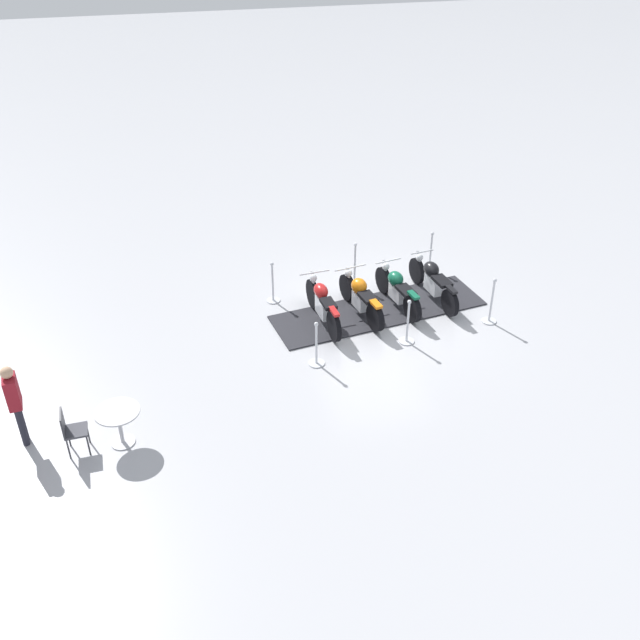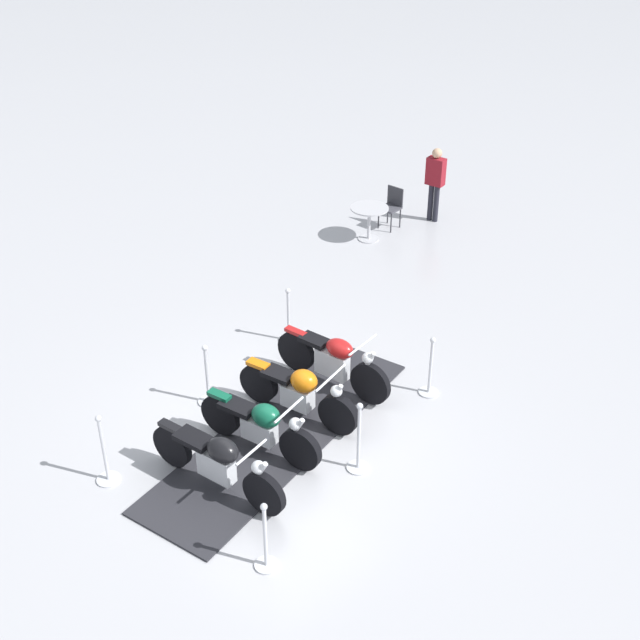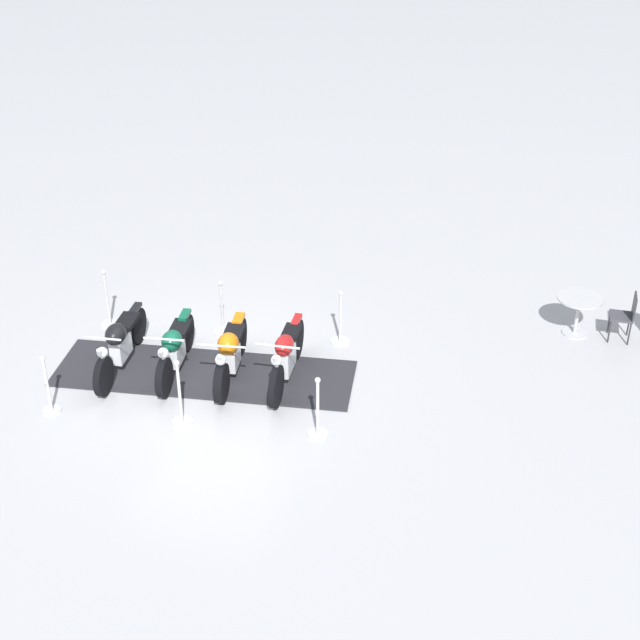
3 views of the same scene
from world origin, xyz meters
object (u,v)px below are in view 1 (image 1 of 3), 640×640
at_px(motorcycle_black, 433,280).
at_px(stanchion_right_front, 430,256).
at_px(stanchion_left_rear, 316,352).
at_px(bystander_person, 14,399).
at_px(stanchion_left_mid, 407,329).
at_px(stanchion_right_mid, 355,271).
at_px(stanchion_right_rear, 273,289).
at_px(motorcycle_maroon, 322,303).
at_px(cafe_chair_near_table, 71,429).
at_px(motorcycle_copper, 361,297).
at_px(cafe_table, 118,419).
at_px(stanchion_left_front, 491,308).
at_px(motorcycle_forest, 397,289).

relative_size(motorcycle_black, stanchion_right_front, 2.19).
distance_m(stanchion_left_rear, bystander_person, 5.88).
xyz_separation_m(stanchion_left_mid, bystander_person, (7.84, 1.47, 0.69)).
xyz_separation_m(stanchion_right_mid, stanchion_right_rear, (2.12, 0.34, -0.04)).
relative_size(motorcycle_maroon, stanchion_right_rear, 2.06).
xyz_separation_m(stanchion_left_rear, stanchion_left_mid, (-2.12, -0.34, 0.02)).
bearing_deg(motorcycle_maroon, stanchion_right_rear, 31.54).
distance_m(stanchion_left_mid, bystander_person, 8.01).
xyz_separation_m(stanchion_right_mid, stanchion_left_rear, (1.69, 3.06, -0.07)).
bearing_deg(stanchion_left_mid, bystander_person, 10.64).
height_order(stanchion_right_mid, cafe_chair_near_table, stanchion_right_mid).
height_order(motorcycle_copper, cafe_table, motorcycle_copper).
xyz_separation_m(motorcycle_black, cafe_table, (7.31, 3.52, 0.05)).
bearing_deg(bystander_person, stanchion_left_rear, 3.65).
bearing_deg(stanchion_left_front, stanchion_left_mid, 9.10).
bearing_deg(cafe_table, motorcycle_black, -154.31).
distance_m(stanchion_left_rear, cafe_table, 4.30).
bearing_deg(stanchion_right_mid, motorcycle_black, 145.84).
bearing_deg(bystander_person, stanchion_left_front, 2.76).
bearing_deg(stanchion_left_rear, cafe_chair_near_table, 18.36).
relative_size(stanchion_right_front, stanchion_right_rear, 0.99).
distance_m(motorcycle_maroon, bystander_person, 6.77).
height_order(stanchion_left_front, stanchion_right_rear, stanchion_left_front).
distance_m(stanchion_left_mid, cafe_chair_near_table, 7.21).
relative_size(stanchion_left_rear, stanchion_left_mid, 0.97).
xyz_separation_m(stanchion_right_mid, bystander_person, (7.41, 4.19, 0.63)).
distance_m(stanchion_right_front, stanchion_right_mid, 2.15).
distance_m(stanchion_left_mid, cafe_table, 6.41).
distance_m(motorcycle_forest, stanchion_right_mid, 1.44).
bearing_deg(motorcycle_copper, stanchion_left_rear, 128.83).
bearing_deg(motorcycle_forest, stanchion_right_rear, 61.85).
bearing_deg(stanchion_right_mid, cafe_table, 39.08).
height_order(stanchion_right_rear, bystander_person, bystander_person).
bearing_deg(stanchion_left_rear, stanchion_right_mid, -118.84).
distance_m(stanchion_right_front, stanchion_right_rear, 4.30).
bearing_deg(motorcycle_copper, stanchion_left_mid, -162.39).
bearing_deg(stanchion_right_mid, stanchion_right_rear, 9.10).
bearing_deg(bystander_person, stanchion_left_mid, 3.08).
height_order(motorcycle_black, stanchion_right_front, stanchion_right_front).
bearing_deg(cafe_table, bystander_person, -13.86).
height_order(stanchion_right_mid, stanchion_left_front, stanchion_right_mid).
xyz_separation_m(motorcycle_maroon, stanchion_left_rear, (0.49, 1.51, -0.22)).
distance_m(motorcycle_copper, stanchion_right_mid, 1.44).
bearing_deg(stanchion_right_front, motorcycle_forest, 48.05).
relative_size(stanchion_left_rear, cafe_chair_near_table, 1.15).
relative_size(stanchion_left_rear, cafe_table, 1.28).
xyz_separation_m(motorcycle_maroon, cafe_chair_near_table, (5.31, 3.11, 0.00)).
bearing_deg(motorcycle_maroon, bystander_person, 107.22).
distance_m(stanchion_left_front, stanchion_right_rear, 5.10).
bearing_deg(motorcycle_black, stanchion_left_mid, 135.84).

